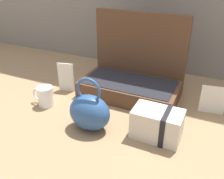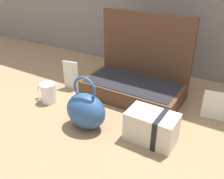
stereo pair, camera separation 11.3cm
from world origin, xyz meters
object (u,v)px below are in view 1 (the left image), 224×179
at_px(open_suitcase, 132,77).
at_px(teal_pouch_handbag, 90,112).
at_px(coffee_mug, 45,96).
at_px(poster_card_right, 66,77).
at_px(cream_toiletry_bag, 158,124).
at_px(info_card_left, 213,100).

height_order(open_suitcase, teal_pouch_handbag, open_suitcase).
height_order(open_suitcase, coffee_mug, open_suitcase).
height_order(teal_pouch_handbag, poster_card_right, teal_pouch_handbag).
distance_m(teal_pouch_handbag, cream_toiletry_bag, 0.28).
bearing_deg(poster_card_right, info_card_left, -3.90).
distance_m(info_card_left, poster_card_right, 0.74).
xyz_separation_m(open_suitcase, teal_pouch_handbag, (-0.05, -0.37, -0.01)).
bearing_deg(coffee_mug, open_suitcase, 40.69).
distance_m(coffee_mug, info_card_left, 0.79).
relative_size(cream_toiletry_bag, info_card_left, 1.40).
xyz_separation_m(open_suitcase, poster_card_right, (-0.33, -0.12, -0.01)).
height_order(cream_toiletry_bag, poster_card_right, poster_card_right).
xyz_separation_m(cream_toiletry_bag, coffee_mug, (-0.57, 0.01, -0.01)).
bearing_deg(poster_card_right, coffee_mug, -104.42).
distance_m(open_suitcase, poster_card_right, 0.36).
xyz_separation_m(coffee_mug, poster_card_right, (0.01, 0.17, 0.03)).
bearing_deg(open_suitcase, poster_card_right, -159.56).
xyz_separation_m(teal_pouch_handbag, coffee_mug, (-0.29, 0.07, -0.03)).
bearing_deg(teal_pouch_handbag, poster_card_right, 139.16).
bearing_deg(info_card_left, teal_pouch_handbag, -151.73).
height_order(teal_pouch_handbag, info_card_left, teal_pouch_handbag).
bearing_deg(open_suitcase, info_card_left, -3.95).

